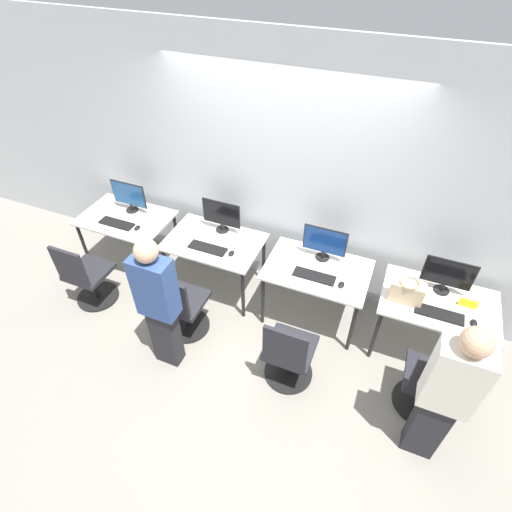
# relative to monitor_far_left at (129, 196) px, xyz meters

# --- Properties ---
(ground_plane) EXTENTS (20.00, 20.00, 0.00)m
(ground_plane) POSITION_rel_monitor_far_left_xyz_m (1.79, -0.51, -0.93)
(ground_plane) COLOR gray
(wall_back) EXTENTS (12.00, 0.05, 2.80)m
(wall_back) POSITION_rel_monitor_far_left_xyz_m (1.79, 0.33, 0.47)
(wall_back) COLOR #B7BCC1
(wall_back) RESTS_ON ground_plane
(desk_far_left) EXTENTS (1.06, 0.71, 0.72)m
(desk_far_left) POSITION_rel_monitor_far_left_xyz_m (0.00, -0.15, -0.29)
(desk_far_left) COLOR silver
(desk_far_left) RESTS_ON ground_plane
(monitor_far_left) EXTENTS (0.46, 0.15, 0.38)m
(monitor_far_left) POSITION_rel_monitor_far_left_xyz_m (0.00, 0.00, 0.00)
(monitor_far_left) COLOR black
(monitor_far_left) RESTS_ON desk_far_left
(keyboard_far_left) EXTENTS (0.43, 0.14, 0.02)m
(keyboard_far_left) POSITION_rel_monitor_far_left_xyz_m (0.00, -0.31, -0.20)
(keyboard_far_left) COLOR black
(keyboard_far_left) RESTS_ON desk_far_left
(mouse_far_left) EXTENTS (0.06, 0.09, 0.03)m
(mouse_far_left) POSITION_rel_monitor_far_left_xyz_m (0.28, -0.29, -0.19)
(mouse_far_left) COLOR black
(mouse_far_left) RESTS_ON desk_far_left
(office_chair_far_left) EXTENTS (0.48, 0.48, 0.89)m
(office_chair_far_left) POSITION_rel_monitor_far_left_xyz_m (-0.05, -0.92, -0.56)
(office_chair_far_left) COLOR black
(office_chair_far_left) RESTS_ON ground_plane
(desk_left) EXTENTS (1.06, 0.71, 0.72)m
(desk_left) POSITION_rel_monitor_far_left_xyz_m (1.19, -0.15, -0.29)
(desk_left) COLOR silver
(desk_left) RESTS_ON ground_plane
(monitor_left) EXTENTS (0.46, 0.15, 0.38)m
(monitor_left) POSITION_rel_monitor_far_left_xyz_m (1.19, 0.06, 0.00)
(monitor_left) COLOR black
(monitor_left) RESTS_ON desk_left
(keyboard_left) EXTENTS (0.43, 0.14, 0.02)m
(keyboard_left) POSITION_rel_monitor_far_left_xyz_m (1.19, -0.30, -0.20)
(keyboard_left) COLOR black
(keyboard_left) RESTS_ON desk_left
(mouse_left) EXTENTS (0.06, 0.09, 0.03)m
(mouse_left) POSITION_rel_monitor_far_left_xyz_m (1.47, -0.28, -0.19)
(mouse_left) COLOR black
(mouse_left) RESTS_ON desk_left
(office_chair_left) EXTENTS (0.48, 0.48, 0.89)m
(office_chair_left) POSITION_rel_monitor_far_left_xyz_m (1.17, -0.89, -0.56)
(office_chair_left) COLOR black
(office_chair_left) RESTS_ON ground_plane
(person_left) EXTENTS (0.36, 0.20, 1.56)m
(person_left) POSITION_rel_monitor_far_left_xyz_m (1.21, -1.26, -0.09)
(person_left) COLOR #232328
(person_left) RESTS_ON ground_plane
(desk_right) EXTENTS (1.06, 0.71, 0.72)m
(desk_right) POSITION_rel_monitor_far_left_xyz_m (2.39, -0.15, -0.29)
(desk_right) COLOR silver
(desk_right) RESTS_ON ground_plane
(monitor_right) EXTENTS (0.46, 0.15, 0.38)m
(monitor_right) POSITION_rel_monitor_far_left_xyz_m (2.39, 0.04, 0.00)
(monitor_right) COLOR black
(monitor_right) RESTS_ON desk_right
(keyboard_right) EXTENTS (0.43, 0.14, 0.02)m
(keyboard_right) POSITION_rel_monitor_far_left_xyz_m (2.39, -0.28, -0.20)
(keyboard_right) COLOR black
(keyboard_right) RESTS_ON desk_right
(mouse_right) EXTENTS (0.06, 0.09, 0.03)m
(mouse_right) POSITION_rel_monitor_far_left_xyz_m (2.67, -0.30, -0.19)
(mouse_right) COLOR black
(mouse_right) RESTS_ON desk_right
(office_chair_right) EXTENTS (0.48, 0.48, 0.89)m
(office_chair_right) POSITION_rel_monitor_far_left_xyz_m (2.39, -1.03, -0.56)
(office_chair_right) COLOR black
(office_chair_right) RESTS_ON ground_plane
(desk_far_right) EXTENTS (1.06, 0.71, 0.72)m
(desk_far_right) POSITION_rel_monitor_far_left_xyz_m (3.58, -0.15, -0.29)
(desk_far_right) COLOR silver
(desk_far_right) RESTS_ON ground_plane
(monitor_far_right) EXTENTS (0.46, 0.15, 0.38)m
(monitor_far_right) POSITION_rel_monitor_far_left_xyz_m (3.58, 0.01, 0.00)
(monitor_far_right) COLOR black
(monitor_far_right) RESTS_ON desk_far_right
(keyboard_far_right) EXTENTS (0.43, 0.14, 0.02)m
(keyboard_far_right) POSITION_rel_monitor_far_left_xyz_m (3.58, -0.32, -0.20)
(keyboard_far_right) COLOR black
(keyboard_far_right) RESTS_ON desk_far_right
(mouse_far_right) EXTENTS (0.06, 0.09, 0.03)m
(mouse_far_right) POSITION_rel_monitor_far_left_xyz_m (3.87, -0.32, -0.19)
(mouse_far_right) COLOR black
(mouse_far_right) RESTS_ON desk_far_right
(office_chair_far_right) EXTENTS (0.48, 0.48, 0.89)m
(office_chair_far_right) POSITION_rel_monitor_far_left_xyz_m (3.62, -0.86, -0.56)
(office_chair_far_right) COLOR black
(office_chair_far_right) RESTS_ON ground_plane
(person_far_right) EXTENTS (0.36, 0.21, 1.58)m
(person_far_right) POSITION_rel_monitor_far_left_xyz_m (3.64, -1.23, -0.07)
(person_far_right) COLOR #232328
(person_far_right) RESTS_ON ground_plane
(handbag) EXTENTS (0.30, 0.18, 0.25)m
(handbag) POSITION_rel_monitor_far_left_xyz_m (3.26, -0.26, -0.09)
(handbag) COLOR tan
(handbag) RESTS_ON desk_far_right
(placard_far_right) EXTENTS (0.16, 0.03, 0.08)m
(placard_far_right) POSITION_rel_monitor_far_left_xyz_m (3.81, -0.12, -0.17)
(placard_far_right) COLOR yellow
(placard_far_right) RESTS_ON desk_far_right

